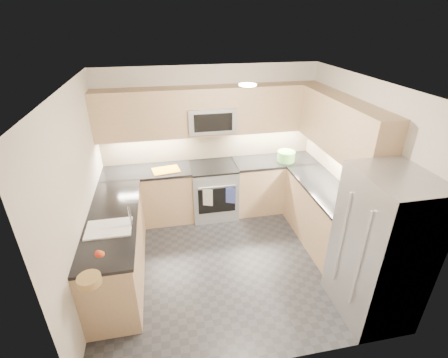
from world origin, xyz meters
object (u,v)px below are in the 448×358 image
utensil_bowl (286,156)px  fruit_basket (89,280)px  refrigerator (380,249)px  cutting_board (166,170)px  microwave (211,119)px  gas_range (214,191)px

utensil_bowl → fruit_basket: bearing=-140.5°
utensil_bowl → refrigerator: bearing=-85.3°
utensil_bowl → cutting_board: (-2.03, 0.01, -0.08)m
utensil_bowl → fruit_basket: utensil_bowl is taller
refrigerator → fruit_basket: (-3.03, 0.04, 0.08)m
cutting_board → fruit_basket: size_ratio=1.92×
microwave → cutting_board: bearing=-167.5°
cutting_board → utensil_bowl: bearing=-0.3°
microwave → fruit_basket: microwave is taller
microwave → refrigerator: size_ratio=0.42×
utensil_bowl → fruit_basket: (-2.83, -2.33, -0.05)m
cutting_board → fruit_basket: 2.47m
microwave → fruit_basket: size_ratio=3.46×
gas_range → utensil_bowl: utensil_bowl is taller
fruit_basket → microwave: bearing=57.9°
gas_range → utensil_bowl: size_ratio=3.04×
utensil_bowl → gas_range: bearing=177.4°
gas_range → fruit_basket: bearing=-123.4°
microwave → cutting_board: size_ratio=1.80×
gas_range → fruit_basket: (-1.58, -2.39, 0.52)m
refrigerator → fruit_basket: size_ratio=8.20×
gas_range → microwave: (0.00, 0.12, 1.24)m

